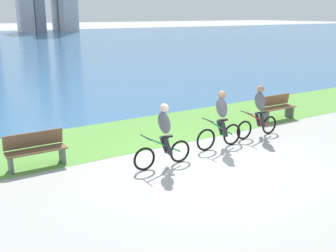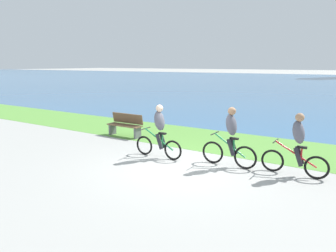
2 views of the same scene
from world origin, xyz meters
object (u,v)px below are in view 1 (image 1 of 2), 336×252
bench_near_path (36,150)px  cyclist_lead (164,135)px  cyclist_trailing (221,120)px  bench_far_along_path (277,107)px  cyclist_distant_rear (259,111)px

bench_near_path → cyclist_lead: bearing=-31.5°
cyclist_lead → cyclist_trailing: size_ratio=0.99×
cyclist_lead → bench_far_along_path: cyclist_lead is taller
bench_near_path → bench_far_along_path: same height
cyclist_lead → bench_near_path: size_ratio=1.12×
cyclist_trailing → cyclist_distant_rear: bearing=7.0°
cyclist_lead → bench_near_path: 3.30m
cyclist_distant_rear → bench_near_path: bearing=170.3°
bench_far_along_path → cyclist_lead: bearing=-163.5°
cyclist_trailing → bench_near_path: 5.14m
cyclist_trailing → cyclist_distant_rear: cyclist_trailing is taller
cyclist_trailing → cyclist_distant_rear: (1.72, 0.21, -0.01)m
cyclist_distant_rear → bench_near_path: (-6.66, 1.13, -0.38)m
cyclist_lead → cyclist_trailing: cyclist_trailing is taller
cyclist_trailing → bench_near_path: size_ratio=1.13×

